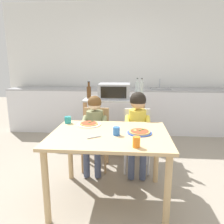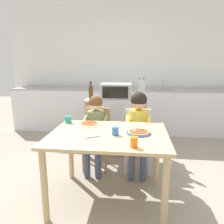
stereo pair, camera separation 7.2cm
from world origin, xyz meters
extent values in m
plane|color=gray|center=(0.00, 1.12, 0.00)|extent=(11.18, 11.18, 0.00)
cube|color=white|center=(0.00, 2.85, 1.35)|extent=(5.16, 0.12, 2.70)
cube|color=silver|center=(0.00, 2.44, 0.44)|extent=(4.65, 0.60, 0.87)
cube|color=#9E9EA3|center=(0.00, 2.44, 0.89)|extent=(4.65, 0.60, 0.03)
cube|color=gray|center=(0.81, 2.44, 0.90)|extent=(0.40, 0.33, 0.02)
cylinder|color=#B7BABF|center=(0.81, 2.56, 1.00)|extent=(0.02, 0.02, 0.20)
cube|color=#B7BABF|center=(-0.03, 1.23, 0.88)|extent=(0.92, 0.52, 0.02)
cube|color=#AD7F51|center=(-0.03, 1.23, 0.31)|extent=(0.85, 0.48, 0.02)
cube|color=#AD7F51|center=(-0.46, 1.01, 0.44)|extent=(0.05, 0.05, 0.87)
cube|color=#AD7F51|center=(0.39, 1.01, 0.44)|extent=(0.05, 0.05, 0.87)
cube|color=#AD7F51|center=(-0.46, 1.45, 0.44)|extent=(0.05, 0.05, 0.87)
cube|color=#AD7F51|center=(0.39, 1.45, 0.44)|extent=(0.05, 0.05, 0.87)
cube|color=#999BA0|center=(-0.04, 1.25, 1.01)|extent=(0.47, 0.38, 0.22)
cube|color=black|center=(-0.04, 1.06, 1.01)|extent=(0.37, 0.01, 0.17)
cylinder|color=black|center=(0.12, 1.06, 0.94)|extent=(0.02, 0.01, 0.02)
cylinder|color=#ADB7B2|center=(0.36, 1.12, 1.02)|extent=(0.06, 0.06, 0.26)
cylinder|color=#ADB7B2|center=(0.36, 1.12, 1.18)|extent=(0.03, 0.03, 0.05)
cylinder|color=black|center=(0.36, 1.12, 1.20)|extent=(0.03, 0.03, 0.01)
cylinder|color=#ADB7B2|center=(0.31, 1.39, 1.01)|extent=(0.06, 0.06, 0.24)
cylinder|color=#ADB7B2|center=(0.31, 1.39, 1.16)|extent=(0.02, 0.02, 0.05)
cylinder|color=black|center=(0.31, 1.39, 1.19)|extent=(0.02, 0.02, 0.01)
cylinder|color=#4C2D14|center=(-0.43, 1.20, 0.99)|extent=(0.07, 0.07, 0.18)
cylinder|color=#4C2D14|center=(-0.43, 1.20, 1.11)|extent=(0.03, 0.03, 0.06)
cylinder|color=black|center=(-0.43, 1.20, 1.15)|extent=(0.04, 0.04, 0.01)
cube|color=tan|center=(0.00, 0.00, 0.72)|extent=(1.17, 0.91, 0.03)
cylinder|color=tan|center=(-0.53, -0.40, 0.35)|extent=(0.06, 0.06, 0.71)
cylinder|color=tan|center=(0.53, -0.40, 0.35)|extent=(0.06, 0.06, 0.71)
cylinder|color=tan|center=(-0.53, 0.40, 0.35)|extent=(0.06, 0.06, 0.71)
cylinder|color=tan|center=(0.53, 0.40, 0.35)|extent=(0.06, 0.06, 0.71)
cube|color=tan|center=(-0.26, 0.68, 0.44)|extent=(0.36, 0.36, 0.04)
cube|color=tan|center=(-0.26, 0.84, 0.63)|extent=(0.34, 0.03, 0.38)
cylinder|color=tan|center=(-0.11, 0.53, 0.22)|extent=(0.03, 0.03, 0.42)
cylinder|color=tan|center=(-0.41, 0.53, 0.22)|extent=(0.03, 0.03, 0.42)
cylinder|color=tan|center=(-0.11, 0.83, 0.22)|extent=(0.03, 0.03, 0.42)
cylinder|color=tan|center=(-0.41, 0.83, 0.22)|extent=(0.03, 0.03, 0.42)
cube|color=silver|center=(0.30, 0.68, 0.44)|extent=(0.36, 0.36, 0.04)
cube|color=silver|center=(0.30, 0.84, 0.63)|extent=(0.34, 0.03, 0.38)
cylinder|color=silver|center=(0.45, 0.53, 0.22)|extent=(0.03, 0.03, 0.42)
cylinder|color=silver|center=(0.15, 0.53, 0.22)|extent=(0.03, 0.03, 0.42)
cylinder|color=silver|center=(0.45, 0.83, 0.22)|extent=(0.03, 0.03, 0.42)
cylinder|color=silver|center=(0.15, 0.83, 0.22)|extent=(0.03, 0.03, 0.42)
cube|color=#424C6B|center=(-0.19, 0.54, 0.48)|extent=(0.10, 0.30, 0.10)
cylinder|color=#424C6B|center=(-0.19, 0.41, 0.24)|extent=(0.08, 0.08, 0.44)
cube|color=#424C6B|center=(-0.33, 0.54, 0.48)|extent=(0.10, 0.30, 0.10)
cylinder|color=#424C6B|center=(-0.33, 0.41, 0.24)|extent=(0.08, 0.08, 0.44)
cylinder|color=#7A7F56|center=(-0.13, 0.58, 0.68)|extent=(0.06, 0.26, 0.15)
cylinder|color=#7A7F56|center=(-0.39, 0.58, 0.68)|extent=(0.06, 0.26, 0.15)
cylinder|color=#7A7F56|center=(-0.26, 0.68, 0.65)|extent=(0.22, 0.22, 0.33)
sphere|color=beige|center=(-0.26, 0.68, 0.91)|extent=(0.17, 0.17, 0.17)
sphere|color=brown|center=(-0.26, 0.68, 0.92)|extent=(0.18, 0.18, 0.18)
cube|color=#424C6B|center=(0.37, 0.54, 0.48)|extent=(0.10, 0.30, 0.10)
cylinder|color=#424C6B|center=(0.37, 0.41, 0.24)|extent=(0.08, 0.08, 0.44)
cube|color=#424C6B|center=(0.23, 0.54, 0.48)|extent=(0.10, 0.30, 0.10)
cylinder|color=#424C6B|center=(0.23, 0.41, 0.24)|extent=(0.08, 0.08, 0.44)
cylinder|color=yellow|center=(0.43, 0.58, 0.70)|extent=(0.06, 0.26, 0.15)
cylinder|color=yellow|center=(0.17, 0.58, 0.70)|extent=(0.06, 0.26, 0.15)
cylinder|color=yellow|center=(0.30, 0.68, 0.66)|extent=(0.22, 0.22, 0.36)
sphere|color=tan|center=(0.30, 0.68, 0.95)|extent=(0.20, 0.20, 0.20)
sphere|color=black|center=(0.30, 0.68, 0.97)|extent=(0.21, 0.21, 0.21)
cylinder|color=white|center=(-0.26, 0.27, 0.74)|extent=(0.26, 0.26, 0.01)
cylinder|color=tan|center=(-0.26, 0.27, 0.76)|extent=(0.21, 0.21, 0.01)
cylinder|color=#B23D23|center=(-0.26, 0.27, 0.76)|extent=(0.18, 0.18, 0.00)
cylinder|color=#386628|center=(-0.25, 0.28, 0.77)|extent=(0.02, 0.02, 0.01)
cylinder|color=#386628|center=(-0.23, 0.32, 0.77)|extent=(0.03, 0.03, 0.01)
cylinder|color=#386628|center=(-0.26, 0.27, 0.77)|extent=(0.03, 0.03, 0.01)
cylinder|color=#3356B7|center=(0.30, 0.02, 0.74)|extent=(0.25, 0.25, 0.01)
cylinder|color=tan|center=(0.30, 0.02, 0.76)|extent=(0.21, 0.21, 0.01)
cylinder|color=#B23D23|center=(0.30, 0.02, 0.76)|extent=(0.18, 0.18, 0.00)
cylinder|color=#DBC666|center=(0.25, 0.02, 0.77)|extent=(0.03, 0.03, 0.01)
cylinder|color=#386628|center=(0.30, 0.03, 0.77)|extent=(0.03, 0.03, 0.01)
cylinder|color=#386628|center=(0.33, 0.06, 0.77)|extent=(0.03, 0.03, 0.01)
cylinder|color=teal|center=(-0.52, 0.33, 0.78)|extent=(0.08, 0.08, 0.08)
cylinder|color=orange|center=(0.26, -0.35, 0.78)|extent=(0.06, 0.06, 0.09)
cylinder|color=blue|center=(0.07, -0.05, 0.78)|extent=(0.07, 0.07, 0.08)
cylinder|color=#B7BABF|center=(-0.13, -0.15, 0.74)|extent=(0.12, 0.09, 0.01)
camera|label=1|loc=(0.20, -2.06, 1.43)|focal=34.87mm
camera|label=2|loc=(0.27, -2.05, 1.43)|focal=34.87mm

